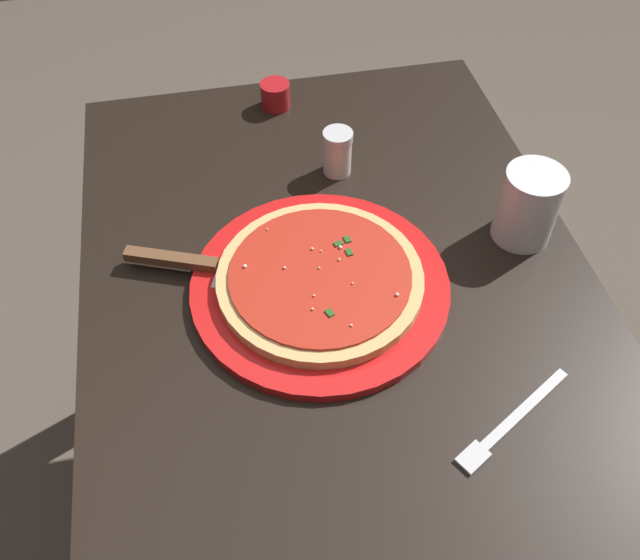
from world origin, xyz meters
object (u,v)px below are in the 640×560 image
(cup_tall_drink, at_px, (528,206))
(serving_plate, at_px, (320,286))
(fork, at_px, (509,424))
(pizza_server, at_px, (200,264))
(cup_small_sauce, at_px, (275,95))
(parmesan_shaker, at_px, (337,152))
(pizza, at_px, (320,278))

(cup_tall_drink, bearing_deg, serving_plate, -81.61)
(cup_tall_drink, height_order, fork, cup_tall_drink)
(fork, bearing_deg, pizza_server, -132.86)
(serving_plate, relative_size, cup_small_sauce, 6.79)
(pizza_server, xyz_separation_m, parmesan_shaker, (-0.17, 0.23, 0.02))
(serving_plate, distance_m, cup_small_sauce, 0.42)
(fork, bearing_deg, cup_tall_drink, 155.37)
(serving_plate, relative_size, cup_tall_drink, 3.12)
(fork, bearing_deg, serving_plate, -144.48)
(serving_plate, height_order, pizza, pizza)
(fork, height_order, parmesan_shaker, parmesan_shaker)
(pizza, height_order, cup_small_sauce, cup_small_sauce)
(pizza_server, xyz_separation_m, fork, (0.30, 0.33, -0.02))
(serving_plate, distance_m, cup_tall_drink, 0.31)
(cup_small_sauce, distance_m, fork, 0.68)
(cup_tall_drink, bearing_deg, pizza, -81.62)
(cup_small_sauce, relative_size, parmesan_shaker, 0.69)
(pizza_server, relative_size, cup_tall_drink, 1.98)
(pizza, xyz_separation_m, parmesan_shaker, (-0.23, 0.08, 0.01))
(cup_tall_drink, bearing_deg, fork, -24.63)
(cup_small_sauce, relative_size, fork, 0.30)
(serving_plate, height_order, pizza_server, pizza_server)
(pizza, height_order, pizza_server, pizza)
(cup_small_sauce, height_order, parmesan_shaker, parmesan_shaker)
(serving_plate, height_order, cup_small_sauce, cup_small_sauce)
(pizza, bearing_deg, parmesan_shaker, 162.10)
(cup_tall_drink, relative_size, fork, 0.65)
(serving_plate, distance_m, fork, 0.30)
(serving_plate, distance_m, parmesan_shaker, 0.25)
(serving_plate, relative_size, pizza_server, 1.57)
(pizza_server, bearing_deg, cup_tall_drink, 87.98)
(parmesan_shaker, bearing_deg, cup_tall_drink, 50.60)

